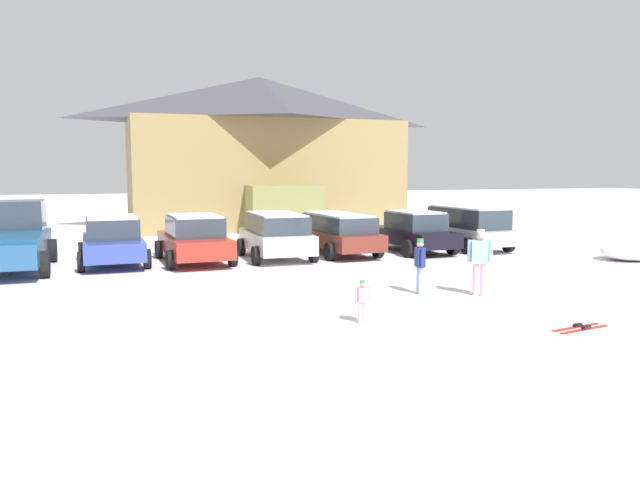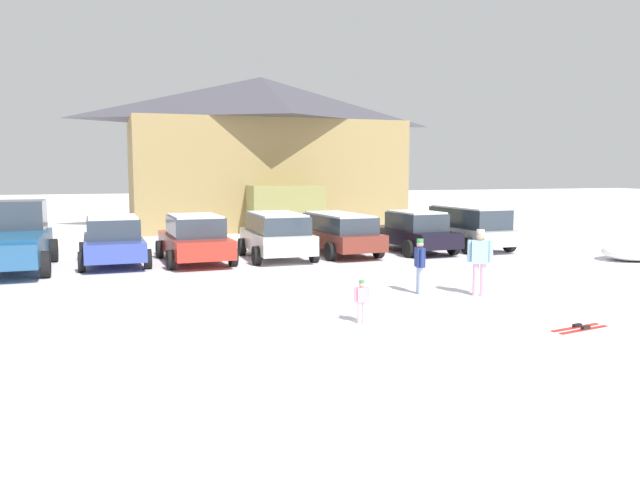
# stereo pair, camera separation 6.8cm
# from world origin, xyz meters

# --- Properties ---
(ground) EXTENTS (160.00, 160.00, 0.00)m
(ground) POSITION_xyz_m (0.00, 0.00, 0.00)
(ground) COLOR white
(ski_lodge) EXTENTS (14.89, 10.52, 8.30)m
(ski_lodge) POSITION_xyz_m (2.44, 26.06, 4.20)
(ski_lodge) COLOR #957E4C
(ski_lodge) RESTS_ON ground
(parked_blue_hatchback) EXTENTS (2.29, 4.58, 1.63)m
(parked_blue_hatchback) POSITION_xyz_m (-5.71, 13.14, 0.82)
(parked_blue_hatchback) COLOR #3345A1
(parked_blue_hatchback) RESTS_ON ground
(parked_red_sedan) EXTENTS (2.38, 4.69, 1.64)m
(parked_red_sedan) POSITION_xyz_m (-3.08, 12.76, 0.83)
(parked_red_sedan) COLOR #B12B20
(parked_red_sedan) RESTS_ON ground
(parked_white_suv) EXTENTS (2.25, 4.08, 1.63)m
(parked_white_suv) POSITION_xyz_m (-0.23, 12.68, 0.88)
(parked_white_suv) COLOR silver
(parked_white_suv) RESTS_ON ground
(parked_maroon_van) EXTENTS (2.30, 4.87, 1.53)m
(parked_maroon_van) POSITION_xyz_m (2.27, 13.14, 0.84)
(parked_maroon_van) COLOR maroon
(parked_maroon_van) RESTS_ON ground
(parked_black_sedan) EXTENTS (2.27, 4.36, 1.58)m
(parked_black_sedan) POSITION_xyz_m (5.25, 12.81, 0.80)
(parked_black_sedan) COLOR black
(parked_black_sedan) RESTS_ON ground
(parked_silver_wagon) EXTENTS (2.21, 4.82, 1.69)m
(parked_silver_wagon) POSITION_xyz_m (7.77, 13.07, 0.91)
(parked_silver_wagon) COLOR #B2BABB
(parked_silver_wagon) RESTS_ON ground
(pickup_truck) EXTENTS (2.51, 5.64, 2.15)m
(pickup_truck) POSITION_xyz_m (-8.75, 12.98, 0.99)
(pickup_truck) COLOR #23517D
(pickup_truck) RESTS_ON ground
(skier_adult_in_blue_parka) EXTENTS (0.54, 0.42, 1.67)m
(skier_adult_in_blue_parka) POSITION_xyz_m (2.91, 4.73, 0.94)
(skier_adult_in_blue_parka) COLOR #E7ABC9
(skier_adult_in_blue_parka) RESTS_ON ground
(skier_child_in_pink_snowsuit) EXTENTS (0.33, 0.14, 0.89)m
(skier_child_in_pink_snowsuit) POSITION_xyz_m (-0.95, 3.06, 0.50)
(skier_child_in_pink_snowsuit) COLOR #E8B0CA
(skier_child_in_pink_snowsuit) RESTS_ON ground
(skier_teen_in_navy_coat) EXTENTS (0.27, 0.51, 1.41)m
(skier_teen_in_navy_coat) POSITION_xyz_m (1.62, 5.44, 0.79)
(skier_teen_in_navy_coat) COLOR #9EB7CF
(skier_teen_in_navy_coat) RESTS_ON ground
(pair_of_skis) EXTENTS (1.34, 0.51, 0.08)m
(pair_of_skis) POSITION_xyz_m (2.97, 1.23, 0.02)
(pair_of_skis) COLOR red
(pair_of_skis) RESTS_ON ground
(plowed_snow_pile) EXTENTS (2.31, 1.85, 0.60)m
(plowed_snow_pile) POSITION_xyz_m (11.51, 8.38, 0.30)
(plowed_snow_pile) COLOR white
(plowed_snow_pile) RESTS_ON ground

